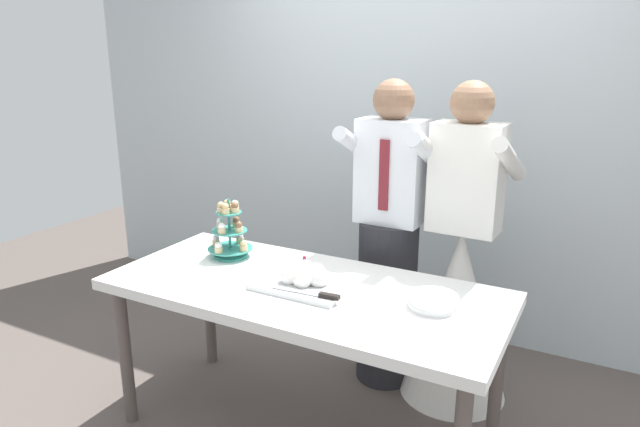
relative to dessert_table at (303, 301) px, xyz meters
name	(u,v)px	position (x,y,z in m)	size (l,w,h in m)	color
rear_wall	(414,107)	(0.00, 1.41, 0.75)	(5.20, 0.10, 2.90)	silver
dessert_table	(303,301)	(0.00, 0.00, 0.00)	(1.80, 0.80, 0.78)	white
cupcake_stand	(230,233)	(-0.51, 0.15, 0.20)	(0.23, 0.23, 0.31)	teal
main_cake_tray	(305,279)	(0.01, -0.01, 0.11)	(0.44, 0.31, 0.12)	silver
plate_stack	(433,301)	(0.58, 0.06, 0.10)	(0.21, 0.21, 0.05)	white
person_groom	(388,252)	(0.15, 0.66, 0.05)	(0.47, 0.50, 1.66)	#232328
person_bride	(458,293)	(0.53, 0.69, -0.12)	(0.56, 0.56, 1.66)	white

